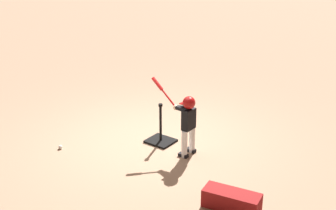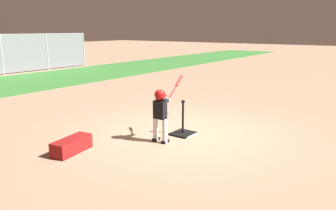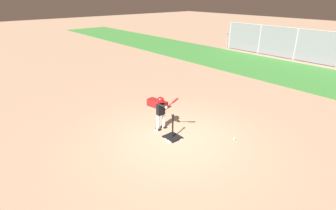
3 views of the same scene
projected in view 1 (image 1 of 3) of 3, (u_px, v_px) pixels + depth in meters
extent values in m
plane|color=#93755B|center=(154.00, 141.00, 8.95)|extent=(90.00, 90.00, 0.00)
cube|color=white|center=(161.00, 141.00, 8.92)|extent=(0.50, 0.50, 0.02)
cube|color=black|center=(161.00, 141.00, 8.89)|extent=(0.50, 0.45, 0.04)
cylinder|color=black|center=(161.00, 123.00, 8.76)|extent=(0.05, 0.05, 0.69)
cylinder|color=black|center=(160.00, 105.00, 8.62)|extent=(0.08, 0.08, 0.05)
cylinder|color=silver|center=(184.00, 144.00, 8.25)|extent=(0.11, 0.11, 0.51)
cube|color=black|center=(183.00, 155.00, 8.34)|extent=(0.18, 0.09, 0.06)
cylinder|color=silver|center=(192.00, 139.00, 8.43)|extent=(0.11, 0.11, 0.51)
cube|color=black|center=(191.00, 150.00, 8.52)|extent=(0.18, 0.09, 0.06)
cube|color=black|center=(189.00, 119.00, 8.17)|extent=(0.14, 0.26, 0.37)
sphere|color=#DBB293|center=(189.00, 103.00, 8.06)|extent=(0.19, 0.19, 0.19)
sphere|color=maroon|center=(189.00, 103.00, 8.06)|extent=(0.23, 0.23, 0.23)
cube|color=maroon|center=(184.00, 103.00, 8.12)|extent=(0.12, 0.17, 0.01)
cylinder|color=black|center=(181.00, 109.00, 8.16)|extent=(0.31, 0.16, 0.11)
cylinder|color=black|center=(184.00, 108.00, 8.22)|extent=(0.31, 0.16, 0.11)
sphere|color=#DBB293|center=(176.00, 107.00, 8.27)|extent=(0.10, 0.10, 0.10)
cylinder|color=red|center=(164.00, 93.00, 8.33)|extent=(0.52, 0.03, 0.46)
cylinder|color=red|center=(157.00, 84.00, 8.36)|extent=(0.25, 0.06, 0.23)
cylinder|color=black|center=(176.00, 108.00, 8.27)|extent=(0.04, 0.05, 0.05)
sphere|color=white|center=(60.00, 147.00, 8.62)|extent=(0.07, 0.07, 0.07)
cube|color=maroon|center=(232.00, 200.00, 6.82)|extent=(0.88, 0.46, 0.28)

